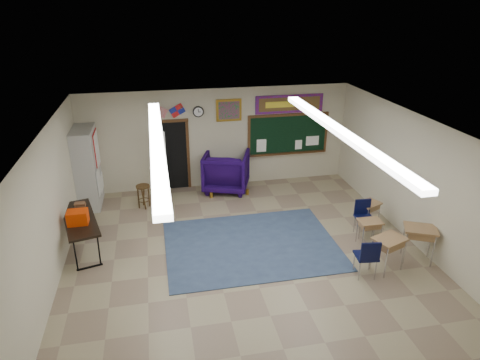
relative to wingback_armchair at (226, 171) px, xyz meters
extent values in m
plane|color=gray|center=(-0.18, -4.08, -0.59)|extent=(9.00, 9.00, 0.00)
cube|color=beige|center=(-0.18, 0.42, 0.91)|extent=(8.00, 0.04, 3.00)
cube|color=beige|center=(-4.18, -4.08, 0.91)|extent=(0.04, 9.00, 3.00)
cube|color=beige|center=(3.82, -4.08, 0.91)|extent=(0.04, 9.00, 3.00)
cube|color=silver|center=(-0.18, -4.08, 2.41)|extent=(8.00, 9.00, 0.04)
cube|color=#374C69|center=(0.02, -3.28, -0.58)|extent=(4.00, 3.00, 0.02)
cube|color=black|center=(-1.58, 0.41, 0.46)|extent=(0.95, 0.04, 2.10)
cube|color=white|center=(-1.93, -0.03, 0.44)|extent=(0.35, 0.86, 2.05)
cube|color=#4F2E16|center=(2.02, 0.39, 0.91)|extent=(2.55, 0.05, 1.30)
cube|color=black|center=(2.02, 0.38, 0.91)|extent=(2.40, 0.03, 1.15)
cube|color=#4F2E16|center=(2.02, 0.33, 0.31)|extent=(2.40, 0.12, 0.04)
cube|color=#A70E12|center=(2.02, 0.39, 1.86)|extent=(2.10, 0.04, 0.55)
cube|color=brown|center=(2.02, 0.38, 1.86)|extent=(1.90, 0.03, 0.40)
cube|color=#9D701E|center=(0.17, 0.39, 1.76)|extent=(0.75, 0.05, 0.65)
cube|color=#A51466|center=(0.17, 0.38, 1.76)|extent=(0.62, 0.03, 0.52)
cylinder|color=black|center=(-0.73, 0.39, 1.76)|extent=(0.32, 0.05, 0.32)
cylinder|color=white|center=(-0.73, 0.37, 1.76)|extent=(0.26, 0.02, 0.26)
cube|color=#A8A8A3|center=(-3.90, -0.23, 0.51)|extent=(0.55, 1.25, 2.20)
imported|color=#170539|center=(0.00, 0.00, 0.00)|extent=(1.63, 1.65, 1.19)
cube|color=#977246|center=(2.73, -3.80, 0.02)|extent=(0.53, 0.40, 0.04)
cube|color=brown|center=(2.73, -3.80, -0.07)|extent=(0.46, 0.34, 0.11)
cube|color=#977246|center=(3.12, -2.97, 0.05)|extent=(0.67, 0.60, 0.04)
cube|color=brown|center=(3.12, -2.97, -0.05)|extent=(0.58, 0.51, 0.11)
cube|color=#977246|center=(2.63, -4.81, 0.16)|extent=(0.78, 0.68, 0.04)
cube|color=brown|center=(2.63, -4.81, 0.05)|extent=(0.67, 0.58, 0.13)
cube|color=#977246|center=(3.47, -4.62, 0.20)|extent=(0.83, 0.75, 0.05)
cube|color=brown|center=(3.47, -4.62, 0.09)|extent=(0.72, 0.64, 0.14)
cube|color=black|center=(-3.83, -2.64, 0.19)|extent=(1.11, 2.06, 0.05)
cube|color=#CC3803|center=(-3.81, -2.91, 0.37)|extent=(0.43, 0.33, 0.30)
cylinder|color=#442E14|center=(-2.45, -0.74, 0.04)|extent=(0.37, 0.37, 0.04)
torus|color=#442E14|center=(-2.45, -0.74, -0.38)|extent=(0.31, 0.31, 0.02)
camera|label=1|loc=(-1.99, -11.73, 4.82)|focal=32.00mm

